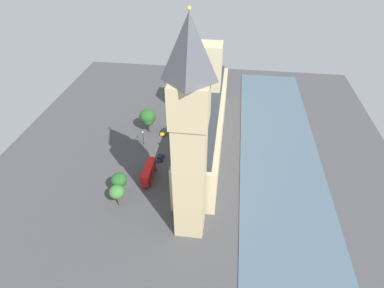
{
  "coord_description": "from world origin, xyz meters",
  "views": [
    {
      "loc": [
        -9.99,
        96.6,
        71.15
      ],
      "look_at": [
        1.0,
        14.07,
        9.1
      ],
      "focal_mm": 29.47,
      "sensor_mm": 36.0,
      "label": 1
    }
  ],
  "objects_px": {
    "car_yellow_cab_far_end": "(164,132)",
    "plane_tree_leading": "(119,180)",
    "double_decker_bus_under_trees": "(149,172)",
    "pedestrian_near_tower": "(181,133)",
    "clock_tower": "(190,139)",
    "plane_tree_trailing": "(148,117)",
    "parliament_building": "(206,118)",
    "pedestrian_corner": "(176,157)",
    "car_blue_by_river_gate": "(160,157)",
    "street_lamp_slot_10": "(143,135)",
    "plane_tree_midblock": "(148,121)",
    "car_black_kerbside": "(173,113)",
    "plane_tree_opposite_hall": "(117,192)"
  },
  "relations": [
    {
      "from": "car_blue_by_river_gate",
      "to": "pedestrian_corner",
      "type": "distance_m",
      "value": 5.76
    },
    {
      "from": "car_black_kerbside",
      "to": "pedestrian_corner",
      "type": "bearing_deg",
      "value": -74.45
    },
    {
      "from": "plane_tree_midblock",
      "to": "clock_tower",
      "type": "bearing_deg",
      "value": 117.04
    },
    {
      "from": "car_blue_by_river_gate",
      "to": "double_decker_bus_under_trees",
      "type": "bearing_deg",
      "value": -93.68
    },
    {
      "from": "parliament_building",
      "to": "pedestrian_near_tower",
      "type": "height_order",
      "value": "parliament_building"
    },
    {
      "from": "car_blue_by_river_gate",
      "to": "clock_tower",
      "type": "bearing_deg",
      "value": -56.95
    },
    {
      "from": "car_yellow_cab_far_end",
      "to": "plane_tree_leading",
      "type": "bearing_deg",
      "value": 84.67
    },
    {
      "from": "pedestrian_near_tower",
      "to": "plane_tree_midblock",
      "type": "bearing_deg",
      "value": 139.5
    },
    {
      "from": "pedestrian_corner",
      "to": "street_lamp_slot_10",
      "type": "bearing_deg",
      "value": -34.16
    },
    {
      "from": "parliament_building",
      "to": "pedestrian_corner",
      "type": "distance_m",
      "value": 18.14
    },
    {
      "from": "parliament_building",
      "to": "car_black_kerbside",
      "type": "height_order",
      "value": "parliament_building"
    },
    {
      "from": "car_blue_by_river_gate",
      "to": "plane_tree_opposite_hall",
      "type": "height_order",
      "value": "plane_tree_opposite_hall"
    },
    {
      "from": "plane_tree_trailing",
      "to": "car_blue_by_river_gate",
      "type": "bearing_deg",
      "value": 115.77
    },
    {
      "from": "car_yellow_cab_far_end",
      "to": "pedestrian_near_tower",
      "type": "xyz_separation_m",
      "value": [
        -6.97,
        -0.06,
        -0.19
      ]
    },
    {
      "from": "plane_tree_midblock",
      "to": "street_lamp_slot_10",
      "type": "height_order",
      "value": "plane_tree_midblock"
    },
    {
      "from": "car_blue_by_river_gate",
      "to": "plane_tree_midblock",
      "type": "xyz_separation_m",
      "value": [
        7.94,
        -16.37,
        4.33
      ]
    },
    {
      "from": "car_black_kerbside",
      "to": "street_lamp_slot_10",
      "type": "xyz_separation_m",
      "value": [
        6.93,
        22.1,
        3.18
      ]
    },
    {
      "from": "clock_tower",
      "to": "car_black_kerbside",
      "type": "bearing_deg",
      "value": -74.87
    },
    {
      "from": "car_blue_by_river_gate",
      "to": "street_lamp_slot_10",
      "type": "height_order",
      "value": "street_lamp_slot_10"
    },
    {
      "from": "car_blue_by_river_gate",
      "to": "plane_tree_midblock",
      "type": "height_order",
      "value": "plane_tree_midblock"
    },
    {
      "from": "clock_tower",
      "to": "pedestrian_near_tower",
      "type": "distance_m",
      "value": 53.52
    },
    {
      "from": "double_decker_bus_under_trees",
      "to": "plane_tree_leading",
      "type": "xyz_separation_m",
      "value": [
        6.45,
        8.92,
        3.93
      ]
    },
    {
      "from": "car_yellow_cab_far_end",
      "to": "plane_tree_leading",
      "type": "distance_m",
      "value": 35.82
    },
    {
      "from": "double_decker_bus_under_trees",
      "to": "plane_tree_midblock",
      "type": "xyz_separation_m",
      "value": [
        6.36,
        -26.3,
        2.58
      ]
    },
    {
      "from": "plane_tree_trailing",
      "to": "plane_tree_opposite_hall",
      "type": "distance_m",
      "value": 40.14
    },
    {
      "from": "street_lamp_slot_10",
      "to": "plane_tree_leading",
      "type": "bearing_deg",
      "value": 89.98
    },
    {
      "from": "pedestrian_near_tower",
      "to": "plane_tree_trailing",
      "type": "xyz_separation_m",
      "value": [
        13.42,
        -1.32,
        5.78
      ]
    },
    {
      "from": "car_blue_by_river_gate",
      "to": "pedestrian_near_tower",
      "type": "distance_m",
      "value": 16.82
    },
    {
      "from": "double_decker_bus_under_trees",
      "to": "pedestrian_near_tower",
      "type": "xyz_separation_m",
      "value": [
        -6.61,
        -25.98,
        -1.93
      ]
    },
    {
      "from": "car_black_kerbside",
      "to": "car_yellow_cab_far_end",
      "type": "height_order",
      "value": "same"
    },
    {
      "from": "clock_tower",
      "to": "plane_tree_opposite_hall",
      "type": "xyz_separation_m",
      "value": [
        22.1,
        -4.94,
        -24.54
      ]
    },
    {
      "from": "double_decker_bus_under_trees",
      "to": "street_lamp_slot_10",
      "type": "relative_size",
      "value": 1.82
    },
    {
      "from": "pedestrian_near_tower",
      "to": "car_black_kerbside",
      "type": "bearing_deg",
      "value": 74.41
    },
    {
      "from": "clock_tower",
      "to": "plane_tree_opposite_hall",
      "type": "relative_size",
      "value": 7.74
    },
    {
      "from": "pedestrian_corner",
      "to": "plane_tree_midblock",
      "type": "relative_size",
      "value": 0.21
    },
    {
      "from": "plane_tree_leading",
      "to": "car_yellow_cab_far_end",
      "type": "bearing_deg",
      "value": -99.92
    },
    {
      "from": "clock_tower",
      "to": "double_decker_bus_under_trees",
      "type": "relative_size",
      "value": 5.53
    },
    {
      "from": "plane_tree_trailing",
      "to": "plane_tree_midblock",
      "type": "bearing_deg",
      "value": 114.27
    },
    {
      "from": "car_yellow_cab_far_end",
      "to": "plane_tree_trailing",
      "type": "bearing_deg",
      "value": -7.52
    },
    {
      "from": "plane_tree_leading",
      "to": "plane_tree_opposite_hall",
      "type": "xyz_separation_m",
      "value": [
        -0.48,
        3.9,
        -1.05
      ]
    },
    {
      "from": "car_black_kerbside",
      "to": "plane_tree_opposite_hall",
      "type": "distance_m",
      "value": 53.48
    },
    {
      "from": "parliament_building",
      "to": "pedestrian_corner",
      "type": "height_order",
      "value": "parliament_building"
    },
    {
      "from": "pedestrian_corner",
      "to": "plane_tree_midblock",
      "type": "bearing_deg",
      "value": -55.79
    },
    {
      "from": "car_yellow_cab_far_end",
      "to": "plane_tree_leading",
      "type": "height_order",
      "value": "plane_tree_leading"
    },
    {
      "from": "car_blue_by_river_gate",
      "to": "plane_tree_trailing",
      "type": "relative_size",
      "value": 0.45
    },
    {
      "from": "double_decker_bus_under_trees",
      "to": "plane_tree_trailing",
      "type": "xyz_separation_m",
      "value": [
        6.81,
        -27.3,
        3.85
      ]
    },
    {
      "from": "car_black_kerbside",
      "to": "pedestrian_near_tower",
      "type": "relative_size",
      "value": 2.65
    },
    {
      "from": "car_black_kerbside",
      "to": "car_blue_by_river_gate",
      "type": "height_order",
      "value": "same"
    },
    {
      "from": "parliament_building",
      "to": "car_blue_by_river_gate",
      "type": "xyz_separation_m",
      "value": [
        14.6,
        14.36,
        -8.55
      ]
    },
    {
      "from": "car_yellow_cab_far_end",
      "to": "car_blue_by_river_gate",
      "type": "relative_size",
      "value": 1.1
    }
  ]
}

